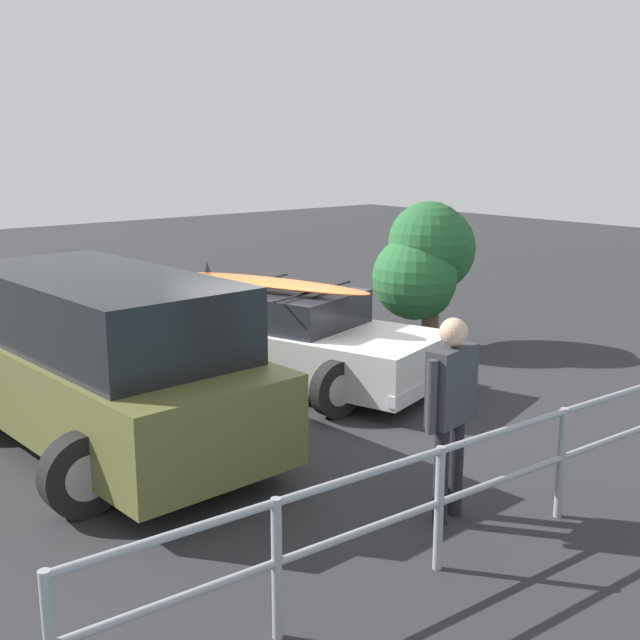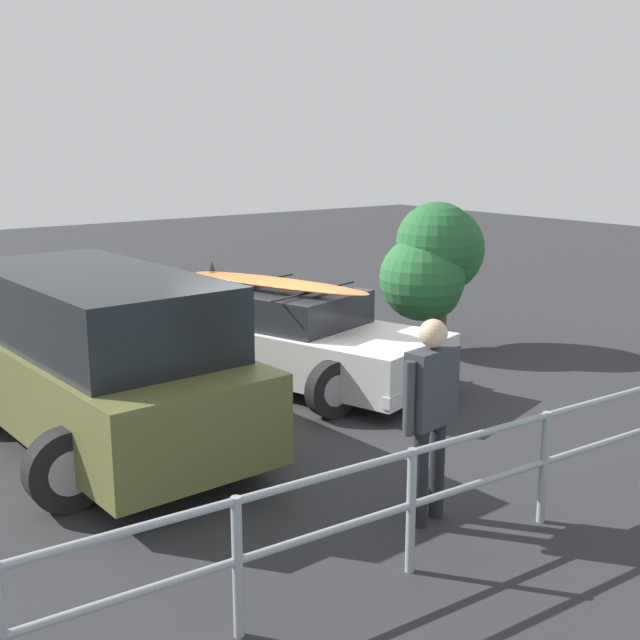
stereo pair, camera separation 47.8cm
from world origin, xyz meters
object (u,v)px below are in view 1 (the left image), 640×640
(sedan_car, at_px, (289,337))
(person_bystander, at_px, (451,401))
(suv_car, at_px, (101,360))
(bush_near_left, at_px, (425,260))

(sedan_car, xyz_separation_m, person_bystander, (1.40, 4.05, 0.45))
(sedan_car, bearing_deg, person_bystander, 70.91)
(suv_car, relative_size, person_bystander, 2.68)
(bush_near_left, bearing_deg, person_bystander, 45.27)
(person_bystander, height_order, bush_near_left, bush_near_left)
(person_bystander, bearing_deg, bush_near_left, -134.73)
(sedan_car, relative_size, suv_car, 0.93)
(sedan_car, distance_m, person_bystander, 4.30)
(suv_car, distance_m, person_bystander, 3.76)
(person_bystander, distance_m, bush_near_left, 5.84)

